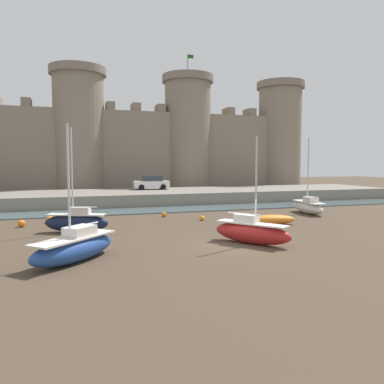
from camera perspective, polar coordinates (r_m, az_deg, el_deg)
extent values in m
plane|color=#4C3D2D|center=(20.77, 6.68, -7.95)|extent=(160.00, 160.00, 0.00)
cube|color=slate|center=(35.27, -3.74, -2.69)|extent=(80.00, 4.50, 0.10)
cube|color=gray|center=(42.24, -6.11, -0.69)|extent=(56.99, 10.00, 1.30)
cube|color=gray|center=(52.65, -8.51, 5.81)|extent=(44.99, 2.80, 11.39)
cylinder|color=gray|center=(52.08, -16.79, 8.11)|extent=(6.51, 6.51, 15.79)
cylinder|color=#796B5D|center=(53.30, -17.01, 17.15)|extent=(7.29, 7.29, 1.00)
cylinder|color=gray|center=(54.44, -0.64, 8.13)|extent=(6.51, 6.51, 15.79)
cylinder|color=#796B5D|center=(55.61, -0.65, 16.80)|extent=(7.29, 7.29, 1.00)
cylinder|color=#4C4742|center=(56.06, -0.65, 18.80)|extent=(0.10, 0.10, 3.00)
cube|color=#19591E|center=(56.50, -0.19, 19.94)|extent=(0.80, 0.04, 0.50)
cylinder|color=gray|center=(60.54, 13.19, 7.65)|extent=(6.51, 6.51, 15.79)
cylinder|color=#796B5D|center=(61.59, 13.34, 15.47)|extent=(7.29, 7.29, 1.00)
cube|color=gray|center=(52.78, -23.91, 12.28)|extent=(1.10, 2.52, 1.10)
cube|color=gray|center=(52.73, -12.38, 12.57)|extent=(1.10, 2.52, 1.10)
cube|color=gray|center=(53.16, -8.59, 12.56)|extent=(1.10, 2.52, 1.10)
cube|color=gray|center=(53.81, -4.87, 12.49)|extent=(1.10, 2.52, 1.10)
cube|color=gray|center=(56.99, 5.56, 12.04)|extent=(1.10, 2.52, 1.10)
cube|color=gray|center=(58.42, 8.74, 11.82)|extent=(1.10, 2.52, 1.10)
ellipsoid|color=#234793|center=(17.85, -17.49, -8.35)|extent=(4.41, 4.48, 1.13)
cube|color=silver|center=(17.74, -17.53, -6.70)|extent=(3.85, 3.92, 0.08)
cube|color=silver|center=(17.95, -16.73, -5.70)|extent=(1.61, 1.62, 0.44)
cylinder|color=silver|center=(17.26, -18.30, 1.57)|extent=(0.10, 0.10, 5.05)
cylinder|color=silver|center=(18.00, -16.48, -4.92)|extent=(1.59, 1.63, 0.08)
ellipsoid|color=#141E3D|center=(25.14, -17.21, -4.56)|extent=(4.19, 2.37, 1.18)
cube|color=silver|center=(25.06, -17.24, -3.31)|extent=(3.68, 2.06, 0.08)
cube|color=silver|center=(24.92, -16.59, -2.74)|extent=(1.30, 0.99, 0.44)
cylinder|color=silver|center=(24.92, -17.83, 3.07)|extent=(0.10, 0.10, 5.50)
cylinder|color=silver|center=(24.86, -16.37, -2.22)|extent=(1.76, 0.74, 0.08)
ellipsoid|color=red|center=(20.98, 9.08, -6.22)|extent=(3.52, 4.37, 1.16)
cube|color=silver|center=(20.89, 9.10, -4.76)|extent=(3.07, 3.82, 0.08)
cube|color=silver|center=(21.01, 8.28, -3.98)|extent=(1.30, 1.45, 0.44)
cylinder|color=silver|center=(20.53, 9.75, 1.79)|extent=(0.10, 0.10, 4.71)
cylinder|color=silver|center=(21.03, 8.01, -3.34)|extent=(1.26, 1.74, 0.08)
ellipsoid|color=orange|center=(27.51, 12.06, -4.16)|extent=(3.57, 1.60, 0.73)
ellipsoid|color=gold|center=(27.50, 12.06, -4.04)|extent=(2.92, 1.27, 0.40)
cube|color=beige|center=(27.41, 11.56, -3.97)|extent=(0.34, 0.93, 0.06)
cube|color=beige|center=(27.99, 14.64, -3.89)|extent=(0.37, 0.62, 0.08)
ellipsoid|color=silver|center=(34.23, 17.32, -2.29)|extent=(1.67, 4.47, 1.06)
cube|color=silver|center=(34.18, 17.34, -1.48)|extent=(1.43, 3.93, 0.08)
cube|color=silver|center=(33.87, 17.63, -1.10)|extent=(0.95, 1.29, 0.44)
cylinder|color=silver|center=(34.20, 17.27, 3.27)|extent=(0.10, 0.10, 5.57)
cylinder|color=silver|center=(33.76, 17.73, -0.72)|extent=(0.25, 1.97, 0.08)
sphere|color=orange|center=(29.66, -20.85, -3.95)|extent=(0.52, 0.52, 0.52)
sphere|color=orange|center=(28.59, -24.56, -4.37)|extent=(0.51, 0.51, 0.51)
sphere|color=orange|center=(30.92, -4.29, -3.43)|extent=(0.40, 0.40, 0.40)
sphere|color=orange|center=(28.99, 1.57, -3.98)|extent=(0.37, 0.37, 0.37)
cube|color=silver|center=(44.32, -6.23, 1.17)|extent=(4.17, 1.87, 0.80)
cube|color=#2D3842|center=(44.31, -6.05, 2.08)|extent=(2.32, 1.59, 0.64)
cylinder|color=black|center=(43.31, -7.71, 0.71)|extent=(0.65, 0.21, 0.64)
cylinder|color=black|center=(45.00, -8.00, 0.85)|extent=(0.65, 0.21, 0.64)
cylinder|color=black|center=(43.72, -4.41, 0.77)|extent=(0.65, 0.21, 0.64)
cylinder|color=black|center=(45.39, -4.81, 0.91)|extent=(0.65, 0.21, 0.64)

